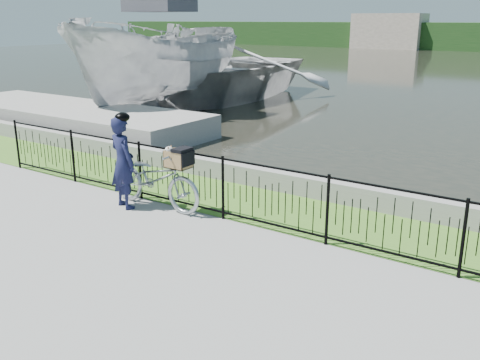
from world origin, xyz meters
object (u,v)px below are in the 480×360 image
Objects in this scene: dock at (70,117)px; bicycle_rig at (155,178)px; cyclist at (123,161)px; boat_far at (207,72)px; boat_near at (162,63)px.

bicycle_rig is (7.59, -4.10, 0.22)m from dock.
bicycle_rig is at bearing -28.38° from dock.
cyclist is 0.15× the size of boat_far.
boat_far is at bearing 123.72° from bicycle_rig.
boat_near reaches higher than cyclist.
boat_far is at bearing 102.79° from boat_near.
dock is 0.85× the size of boat_far.
dock is 1.09× the size of boat_near.
dock is at bearing 148.03° from cyclist.
boat_near reaches higher than bicycle_rig.
dock is 4.70× the size of bicycle_rig.
cyclist is at bearing -58.69° from boat_far.
bicycle_rig is at bearing 34.83° from cyclist.
bicycle_rig is 0.23× the size of boat_near.
bicycle_rig is 1.18× the size of cyclist.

